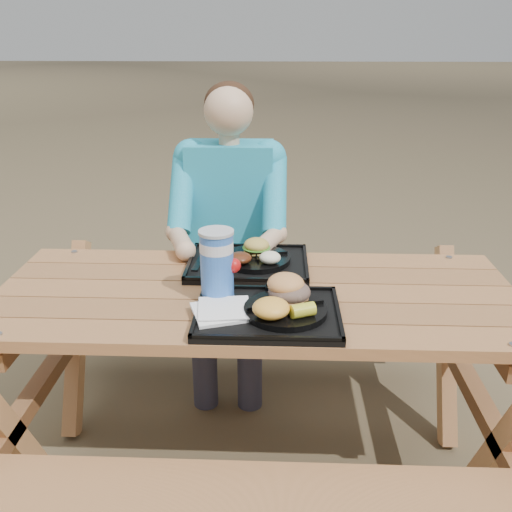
{
  "coord_description": "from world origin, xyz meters",
  "views": [
    {
      "loc": [
        0.07,
        -1.78,
        1.59
      ],
      "look_at": [
        0.0,
        0.0,
        0.88
      ],
      "focal_mm": 40.0,
      "sensor_mm": 36.0,
      "label": 1
    }
  ],
  "objects": [
    {
      "name": "potato_salad",
      "position": [
        0.05,
        0.16,
        0.81
      ],
      "size": [
        0.08,
        0.08,
        0.04
      ],
      "primitive_type": "ellipsoid",
      "color": "white",
      "rests_on": "plate_far"
    },
    {
      "name": "sandwich",
      "position": [
        0.11,
        -0.14,
        0.85
      ],
      "size": [
        0.13,
        0.13,
        0.13
      ],
      "primitive_type": null,
      "color": "#DF914E",
      "rests_on": "plate_near"
    },
    {
      "name": "ground",
      "position": [
        0.0,
        0.0,
        0.0
      ],
      "size": [
        60.0,
        60.0,
        0.0
      ],
      "primitive_type": "plane",
      "color": "#999999",
      "rests_on": "ground"
    },
    {
      "name": "plate_far",
      "position": [
        -0.01,
        0.22,
        0.78
      ],
      "size": [
        0.26,
        0.26,
        0.02
      ],
      "primitive_type": "cylinder",
      "color": "black",
      "rests_on": "tray_far"
    },
    {
      "name": "tray_near",
      "position": [
        0.04,
        -0.19,
        0.76
      ],
      "size": [
        0.45,
        0.35,
        0.02
      ],
      "primitive_type": "cube",
      "color": "black",
      "rests_on": "picnic_table"
    },
    {
      "name": "condiment_bbq",
      "position": [
        0.06,
        -0.06,
        0.78
      ],
      "size": [
        0.05,
        0.05,
        0.03
      ],
      "primitive_type": "cylinder",
      "color": "black",
      "rests_on": "tray_near"
    },
    {
      "name": "soda_cup",
      "position": [
        -0.12,
        -0.08,
        0.88
      ],
      "size": [
        0.11,
        0.11,
        0.22
      ],
      "primitive_type": "cylinder",
      "color": "blue",
      "rests_on": "tray_near"
    },
    {
      "name": "cutlery_far",
      "position": [
        -0.2,
        0.21,
        0.77
      ],
      "size": [
        0.05,
        0.18,
        0.01
      ],
      "primitive_type": "cube",
      "rotation": [
        0.0,
        0.0,
        0.08
      ],
      "color": "black",
      "rests_on": "tray_far"
    },
    {
      "name": "plate_near",
      "position": [
        0.1,
        -0.2,
        0.78
      ],
      "size": [
        0.26,
        0.26,
        0.02
      ],
      "primitive_type": "cylinder",
      "color": "black",
      "rests_on": "tray_near"
    },
    {
      "name": "corn_cob",
      "position": [
        0.15,
        -0.26,
        0.81
      ],
      "size": [
        0.1,
        0.1,
        0.04
      ],
      "primitive_type": null,
      "rotation": [
        0.0,
        0.0,
        0.4
      ],
      "color": "yellow",
      "rests_on": "plate_near"
    },
    {
      "name": "napkin_stack",
      "position": [
        -0.1,
        -0.21,
        0.78
      ],
      "size": [
        0.21,
        0.21,
        0.02
      ],
      "primitive_type": "cube",
      "rotation": [
        0.0,
        0.0,
        0.32
      ],
      "color": "white",
      "rests_on": "tray_near"
    },
    {
      "name": "condiment_mustard",
      "position": [
        0.09,
        -0.07,
        0.78
      ],
      "size": [
        0.05,
        0.05,
        0.03
      ],
      "primitive_type": "cylinder",
      "color": "gold",
      "rests_on": "tray_near"
    },
    {
      "name": "diner",
      "position": [
        -0.14,
        0.68,
        0.64
      ],
      "size": [
        0.48,
        0.84,
        1.28
      ],
      "primitive_type": null,
      "color": "teal",
      "rests_on": "ground"
    },
    {
      "name": "picnic_table",
      "position": [
        0.0,
        0.0,
        0.38
      ],
      "size": [
        1.8,
        1.49,
        0.75
      ],
      "primitive_type": null,
      "color": "#999999",
      "rests_on": "ground"
    },
    {
      "name": "tray_far",
      "position": [
        -0.04,
        0.21,
        0.76
      ],
      "size": [
        0.45,
        0.35,
        0.02
      ],
      "primitive_type": "cube",
      "color": "black",
      "rests_on": "picnic_table"
    },
    {
      "name": "baked_beans",
      "position": [
        -0.07,
        0.15,
        0.81
      ],
      "size": [
        0.09,
        0.09,
        0.04
      ],
      "primitive_type": "ellipsoid",
      "color": "#552511",
      "rests_on": "plate_far"
    },
    {
      "name": "mac_cheese",
      "position": [
        0.06,
        -0.26,
        0.82
      ],
      "size": [
        0.11,
        0.11,
        0.06
      ],
      "primitive_type": "ellipsoid",
      "color": "#FFBC43",
      "rests_on": "plate_near"
    },
    {
      "name": "burger",
      "position": [
        -0.01,
        0.26,
        0.83
      ],
      "size": [
        0.1,
        0.1,
        0.09
      ],
      "primitive_type": null,
      "color": "gold",
      "rests_on": "plate_far"
    }
  ]
}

